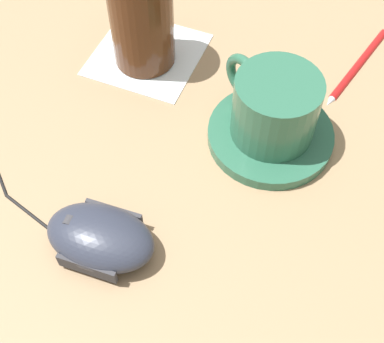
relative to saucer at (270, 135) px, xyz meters
The scene contains 7 objects.
ground_plane 0.06m from the saucer, 62.66° to the right, with size 3.00×3.00×0.00m, color #9E7F5B.
saucer is the anchor object (origin of this frame).
coffee_cup 0.04m from the saucer, 145.59° to the right, with size 0.09×0.10×0.07m.
computer_mouse 0.20m from the saucer, 37.14° to the right, with size 0.07×0.10×0.04m.
napkin_under_glass 0.18m from the saucer, 117.84° to the right, with size 0.12×0.12×0.00m, color white.
drinking_glass 0.18m from the saucer, 115.78° to the right, with size 0.07×0.07×0.11m, color #4C2814.
pen 0.15m from the saucer, 149.01° to the left, with size 0.14×0.06×0.01m.
Camera 1 is at (0.32, 0.07, 0.43)m, focal length 50.00 mm.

